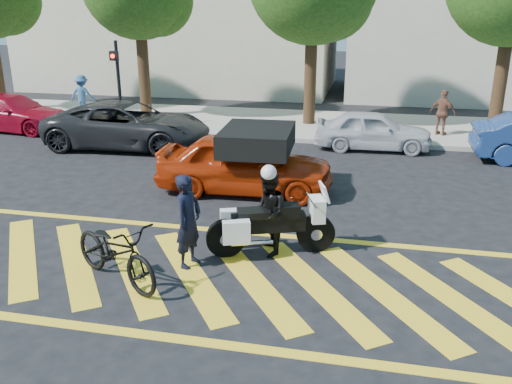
% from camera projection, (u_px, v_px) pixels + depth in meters
% --- Properties ---
extents(ground, '(90.00, 90.00, 0.00)m').
position_uv_depth(ground, '(224.00, 277.00, 9.32)').
color(ground, black).
rests_on(ground, ground).
extents(sidewalk, '(60.00, 5.00, 0.15)m').
position_uv_depth(sidewalk, '(309.00, 125.00, 20.35)').
color(sidewalk, '#9E998E').
rests_on(sidewalk, ground).
extents(crosswalk, '(12.33, 4.00, 0.01)m').
position_uv_depth(crosswalk, '(222.00, 276.00, 9.33)').
color(crosswalk, yellow).
rests_on(crosswalk, ground).
extents(signal_pole, '(0.28, 0.43, 3.20)m').
position_uv_depth(signal_pole, '(118.00, 78.00, 18.95)').
color(signal_pole, black).
rests_on(signal_pole, ground).
extents(officer_bike, '(0.53, 0.69, 1.70)m').
position_uv_depth(officer_bike, '(188.00, 221.00, 9.45)').
color(officer_bike, black).
rests_on(officer_bike, ground).
extents(bicycle, '(2.22, 1.70, 1.12)m').
position_uv_depth(bicycle, '(115.00, 251.00, 8.98)').
color(bicycle, black).
rests_on(bicycle, ground).
extents(police_motorcycle, '(2.33, 1.21, 1.07)m').
position_uv_depth(police_motorcycle, '(269.00, 225.00, 9.98)').
color(police_motorcycle, black).
rests_on(police_motorcycle, ground).
extents(officer_moto, '(0.83, 0.93, 1.60)m').
position_uv_depth(officer_moto, '(268.00, 214.00, 9.93)').
color(officer_moto, black).
rests_on(officer_moto, ground).
extents(red_convertible, '(4.37, 1.93, 1.46)m').
position_uv_depth(red_convertible, '(245.00, 163.00, 13.23)').
color(red_convertible, '#A32507').
rests_on(red_convertible, ground).
extents(parked_left, '(4.54, 2.09, 1.29)m').
position_uv_depth(parked_left, '(12.00, 113.00, 19.68)').
color(parked_left, maroon).
rests_on(parked_left, ground).
extents(parked_mid_left, '(5.34, 2.66, 1.45)m').
position_uv_depth(parked_mid_left, '(128.00, 125.00, 17.32)').
color(parked_mid_left, black).
rests_on(parked_mid_left, ground).
extents(parked_mid_right, '(3.69, 1.60, 1.24)m').
position_uv_depth(parked_mid_right, '(373.00, 130.00, 17.12)').
color(parked_mid_right, '#BCBCC0').
rests_on(parked_mid_right, ground).
extents(pedestrian_left, '(1.05, 0.65, 1.58)m').
position_uv_depth(pedestrian_left, '(82.00, 95.00, 21.59)').
color(pedestrian_left, '#325E8A').
rests_on(pedestrian_left, sidewalk).
extents(pedestrian_right, '(0.96, 0.77, 1.53)m').
position_uv_depth(pedestrian_right, '(443.00, 113.00, 18.29)').
color(pedestrian_right, brown).
rests_on(pedestrian_right, sidewalk).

